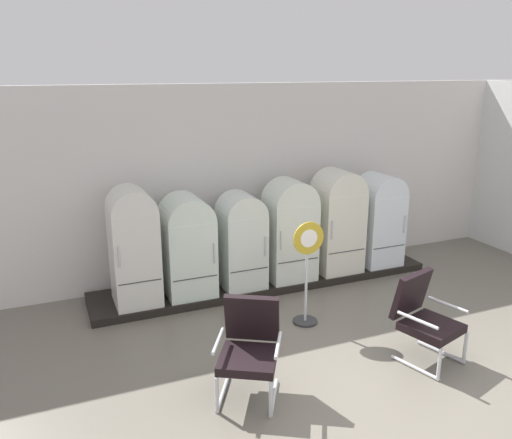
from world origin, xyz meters
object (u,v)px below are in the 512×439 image
object	(u,v)px
refrigerator_1	(187,243)
armchair_right	(424,315)
refrigerator_0	(134,243)
refrigerator_5	(379,217)
refrigerator_2	(241,238)
sign_stand	(307,277)
refrigerator_4	(337,218)
armchair_left	(249,345)
refrigerator_3	(290,227)

from	to	relation	value
refrigerator_1	armchair_right	size ratio (longest dim) A/B	1.43
refrigerator_0	refrigerator_5	bearing A→B (deg)	-0.17
refrigerator_2	sign_stand	world-z (taller)	refrigerator_2
refrigerator_4	refrigerator_2	bearing A→B (deg)	-179.48
refrigerator_4	refrigerator_0	bearing A→B (deg)	179.77
refrigerator_2	armchair_right	world-z (taller)	refrigerator_2
armchair_left	refrigerator_2	bearing A→B (deg)	70.70
refrigerator_1	refrigerator_3	world-z (taller)	refrigerator_3
sign_stand	refrigerator_2	bearing A→B (deg)	108.62
refrigerator_1	refrigerator_2	xyz separation A→B (m)	(0.79, -0.04, -0.01)
refrigerator_5	refrigerator_3	bearing A→B (deg)	-179.36
refrigerator_4	refrigerator_1	bearing A→B (deg)	179.33
refrigerator_3	sign_stand	bearing A→B (deg)	-106.34
refrigerator_3	armchair_left	distance (m)	2.84
refrigerator_2	sign_stand	xyz separation A→B (m)	(0.41, -1.23, -0.21)
refrigerator_0	armchair_right	xyz separation A→B (m)	(2.76, -2.51, -0.43)
refrigerator_1	refrigerator_2	distance (m)	0.79
refrigerator_0	refrigerator_3	bearing A→B (deg)	-0.74
refrigerator_2	refrigerator_3	xyz separation A→B (m)	(0.77, -0.00, 0.07)
armchair_right	armchair_left	bearing A→B (deg)	175.61
refrigerator_4	armchair_left	world-z (taller)	refrigerator_4
refrigerator_4	armchair_right	world-z (taller)	refrigerator_4
refrigerator_1	refrigerator_5	bearing A→B (deg)	-0.49
refrigerator_0	refrigerator_1	xyz separation A→B (m)	(0.74, 0.02, -0.10)
armchair_left	armchair_right	xyz separation A→B (m)	(2.04, -0.16, 0.00)
armchair_left	refrigerator_4	bearing A→B (deg)	44.11
refrigerator_5	sign_stand	distance (m)	2.34
refrigerator_3	refrigerator_0	bearing A→B (deg)	179.26
refrigerator_4	refrigerator_5	bearing A→B (deg)	0.08
refrigerator_3	refrigerator_4	bearing A→B (deg)	1.17
refrigerator_2	refrigerator_5	distance (m)	2.38
refrigerator_5	refrigerator_1	bearing A→B (deg)	179.51
armchair_right	refrigerator_4	bearing A→B (deg)	81.53
refrigerator_0	refrigerator_3	distance (m)	2.30
refrigerator_0	refrigerator_2	bearing A→B (deg)	-1.02
armchair_left	armchair_right	distance (m)	2.05
refrigerator_4	armchair_right	bearing A→B (deg)	-98.47
refrigerator_2	sign_stand	distance (m)	1.31
refrigerator_0	armchair_right	world-z (taller)	refrigerator_0
refrigerator_0	refrigerator_5	size ratio (longest dim) A/B	1.08
refrigerator_5	armchair_right	bearing A→B (deg)	-114.73
refrigerator_3	armchair_left	bearing A→B (deg)	-124.34
refrigerator_3	refrigerator_4	world-z (taller)	refrigerator_4
sign_stand	refrigerator_4	bearing A→B (deg)	46.34
refrigerator_1	armchair_left	world-z (taller)	refrigerator_1
refrigerator_2	armchair_right	distance (m)	2.79
armchair_left	refrigerator_1	bearing A→B (deg)	89.33
refrigerator_5	armchair_right	world-z (taller)	refrigerator_5
refrigerator_5	sign_stand	size ratio (longest dim) A/B	1.08
refrigerator_5	refrigerator_4	bearing A→B (deg)	-179.92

